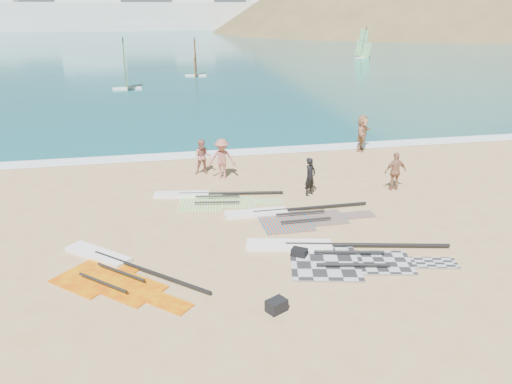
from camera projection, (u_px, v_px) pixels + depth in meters
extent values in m
plane|color=tan|center=(313.00, 273.00, 13.90)|extent=(300.00, 300.00, 0.00)
cube|color=#0B4150|center=(163.00, 33.00, 134.97)|extent=(300.00, 240.00, 0.06)
cube|color=white|center=(238.00, 153.00, 25.19)|extent=(300.00, 1.20, 0.04)
cube|color=white|center=(91.00, 17.00, 146.26)|extent=(160.00, 8.00, 8.00)
cube|color=white|center=(90.00, 9.00, 145.56)|extent=(18.00, 7.00, 12.00)
cube|color=white|center=(193.00, 13.00, 151.62)|extent=(12.00, 7.00, 10.00)
cube|color=white|center=(273.00, 14.00, 156.56)|extent=(16.00, 7.00, 9.00)
cube|color=white|center=(334.00, 11.00, 160.01)|extent=(10.00, 7.00, 11.00)
cone|color=brown|center=(451.00, 31.00, 149.32)|extent=(143.00, 143.00, 45.00)
cube|color=#29292B|center=(324.00, 262.00, 14.43)|extent=(2.40, 2.56, 0.04)
cube|color=#29292B|center=(385.00, 263.00, 14.40)|extent=(1.80, 1.72, 0.04)
cube|color=#29292B|center=(434.00, 263.00, 14.37)|extent=(1.42, 0.93, 0.04)
cylinder|color=black|center=(367.00, 245.00, 15.30)|extent=(4.92, 1.23, 0.12)
cylinder|color=black|center=(349.00, 252.00, 14.72)|extent=(2.04, 0.54, 0.09)
cylinder|color=black|center=(353.00, 265.00, 14.01)|extent=(2.04, 0.54, 0.09)
cube|color=white|center=(289.00, 245.00, 15.35)|extent=(2.71, 1.27, 0.12)
cube|color=#72BF1D|center=(201.00, 203.00, 18.77)|extent=(1.85, 1.99, 0.04)
cube|color=#72BF1D|center=(238.00, 202.00, 18.84)|extent=(1.40, 1.33, 0.04)
cube|color=#72BF1D|center=(269.00, 202.00, 18.89)|extent=(1.13, 0.69, 0.04)
cylinder|color=black|center=(231.00, 193.00, 19.54)|extent=(4.04, 0.73, 0.10)
cylinder|color=black|center=(217.00, 196.00, 19.04)|extent=(1.67, 0.33, 0.07)
cylinder|color=black|center=(217.00, 202.00, 18.46)|extent=(1.67, 0.33, 0.07)
cube|color=white|center=(182.00, 195.00, 19.47)|extent=(2.19, 0.90, 0.12)
cube|color=#E54B16|center=(285.00, 222.00, 17.15)|extent=(1.69, 1.88, 0.04)
cube|color=#E54B16|center=(326.00, 218.00, 17.44)|extent=(1.31, 1.22, 0.04)
cube|color=#E54B16|center=(358.00, 215.00, 17.68)|extent=(1.12, 0.57, 0.04)
cylinder|color=black|center=(311.00, 208.00, 18.13)|extent=(4.28, 0.15, 0.10)
cylinder|color=black|center=(300.00, 213.00, 17.53)|extent=(1.77, 0.09, 0.07)
cylinder|color=black|center=(306.00, 220.00, 16.93)|extent=(1.77, 0.09, 0.07)
cube|color=white|center=(256.00, 213.00, 17.73)|extent=(2.24, 0.63, 0.12)
cube|color=red|center=(96.00, 275.00, 13.73)|extent=(2.48, 2.48, 0.04)
cube|color=red|center=(135.00, 290.00, 13.01)|extent=(1.76, 1.76, 0.04)
cube|color=red|center=(170.00, 304.00, 12.42)|extent=(1.19, 1.16, 0.04)
cylinder|color=black|center=(149.00, 271.00, 13.78)|extent=(3.16, 2.99, 0.10)
cylinder|color=black|center=(121.00, 272.00, 13.62)|extent=(1.33, 1.26, 0.07)
cylinder|color=black|center=(103.00, 282.00, 13.11)|extent=(1.33, 1.26, 0.07)
cube|color=white|center=(98.00, 255.00, 14.79)|extent=(2.02, 1.96, 0.12)
cube|color=black|center=(277.00, 305.00, 12.11)|extent=(0.59, 0.53, 0.30)
cube|color=black|center=(299.00, 253.00, 14.73)|extent=(0.54, 0.51, 0.27)
imported|color=black|center=(310.00, 177.00, 19.39)|extent=(0.65, 0.62, 1.50)
imported|color=#A56859|center=(203.00, 157.00, 21.81)|extent=(0.82, 0.68, 1.56)
imported|color=#9C584D|center=(222.00, 159.00, 21.18)|extent=(1.22, 0.82, 1.76)
imported|color=#9D674C|center=(395.00, 171.00, 19.89)|extent=(0.93, 0.42, 1.57)
imported|color=tan|center=(362.00, 133.00, 25.32)|extent=(1.42, 1.73, 1.85)
cube|color=white|center=(127.00, 88.00, 44.31)|extent=(2.55, 0.95, 0.15)
cube|color=orange|center=(126.00, 74.00, 43.89)|extent=(0.34, 3.05, 2.72)
cube|color=orange|center=(124.00, 53.00, 43.23)|extent=(0.22, 1.72, 1.89)
cylinder|color=black|center=(125.00, 62.00, 43.53)|extent=(0.18, 0.87, 4.31)
cube|color=white|center=(196.00, 75.00, 52.70)|extent=(2.30, 1.02, 0.13)
cube|color=red|center=(195.00, 65.00, 52.33)|extent=(0.52, 2.70, 2.42)
cube|color=red|center=(195.00, 48.00, 51.74)|extent=(0.32, 1.52, 1.68)
cylinder|color=black|center=(195.00, 56.00, 52.00)|extent=(0.22, 0.77, 3.85)
cube|color=white|center=(363.00, 58.00, 70.67)|extent=(2.47, 1.70, 0.14)
cube|color=green|center=(363.00, 49.00, 70.26)|extent=(1.37, 2.68, 2.63)
cube|color=green|center=(364.00, 36.00, 69.63)|extent=(0.79, 1.52, 1.83)
cylinder|color=black|center=(364.00, 42.00, 69.91)|extent=(0.46, 0.79, 4.17)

